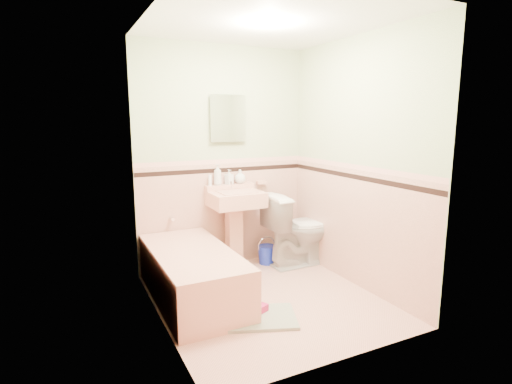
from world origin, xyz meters
name	(u,v)px	position (x,y,z in m)	size (l,w,h in m)	color
floor	(268,299)	(0.00, 0.00, 0.00)	(2.20, 2.20, 0.00)	#E6AB96
ceiling	(269,22)	(0.00, 0.00, 2.50)	(2.20, 2.20, 0.00)	white
wall_back	(223,159)	(0.00, 1.10, 1.25)	(2.50, 2.50, 0.00)	#F6EAC8
wall_front	(347,187)	(0.00, -1.10, 1.25)	(2.50, 2.50, 0.00)	#F6EAC8
wall_left	(156,176)	(-1.00, 0.00, 1.25)	(2.50, 2.50, 0.00)	#F6EAC8
wall_right	(356,164)	(1.00, 0.00, 1.25)	(2.50, 2.50, 0.00)	#F6EAC8
wainscot_back	(224,214)	(0.00, 1.09, 0.60)	(2.00, 2.00, 0.00)	beige
wainscot_front	(342,280)	(0.00, -1.09, 0.60)	(2.00, 2.00, 0.00)	beige
wainscot_left	(161,254)	(-0.99, 0.00, 0.60)	(2.20, 2.20, 0.00)	beige
wainscot_right	(352,226)	(0.99, 0.00, 0.60)	(2.20, 2.20, 0.00)	beige
accent_back	(224,170)	(0.00, 1.08, 1.12)	(2.00, 2.00, 0.00)	black
accent_front	(344,206)	(0.00, -1.08, 1.12)	(2.00, 2.00, 0.00)	black
accent_left	(159,192)	(-0.98, 0.00, 1.12)	(2.20, 2.20, 0.00)	black
accent_right	(354,177)	(0.98, 0.00, 1.12)	(2.20, 2.20, 0.00)	black
cap_back	(224,161)	(0.00, 1.08, 1.22)	(2.00, 2.00, 0.00)	#E6A899
cap_front	(345,191)	(0.00, -1.08, 1.22)	(2.00, 2.00, 0.00)	#E6A899
cap_left	(159,179)	(-0.98, 0.00, 1.22)	(2.20, 2.20, 0.00)	#E6A899
cap_right	(355,167)	(0.98, 0.00, 1.22)	(2.20, 2.20, 0.00)	#E6A899
bathtub	(193,276)	(-0.63, 0.33, 0.23)	(0.70, 1.50, 0.45)	#E1A089
tub_faucet	(172,218)	(-0.63, 1.05, 0.63)	(0.04, 0.04, 0.12)	silver
sink	(236,231)	(0.05, 0.86, 0.45)	(0.57, 0.48, 0.90)	#E1A089
sink_faucet	(231,186)	(0.05, 1.00, 0.95)	(0.02, 0.02, 0.10)	silver
medicine_cabinet	(228,118)	(0.05, 1.07, 1.70)	(0.36, 0.04, 0.45)	white
soap_dish	(261,182)	(0.47, 1.06, 0.95)	(0.12, 0.07, 0.04)	#E1A089
soap_bottle_left	(218,175)	(-0.09, 1.04, 1.08)	(0.09, 0.09, 0.23)	#B2B2B2
soap_bottle_mid	(229,177)	(0.05, 1.04, 1.04)	(0.07, 0.08, 0.17)	#B2B2B2
soap_bottle_right	(240,176)	(0.18, 1.04, 1.04)	(0.13, 0.13, 0.16)	#B2B2B2
tube	(210,180)	(-0.18, 1.04, 1.02)	(0.04, 0.04, 0.12)	white
toilet	(300,229)	(0.79, 0.69, 0.43)	(0.48, 0.84, 0.86)	white
bucket	(267,255)	(0.45, 0.87, 0.11)	(0.22, 0.22, 0.22)	#162BBF
bath_mat	(256,318)	(-0.27, -0.30, 0.01)	(0.68, 0.45, 0.03)	gray
shoe	(260,309)	(-0.20, -0.25, 0.06)	(0.15, 0.07, 0.06)	#BF1E59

